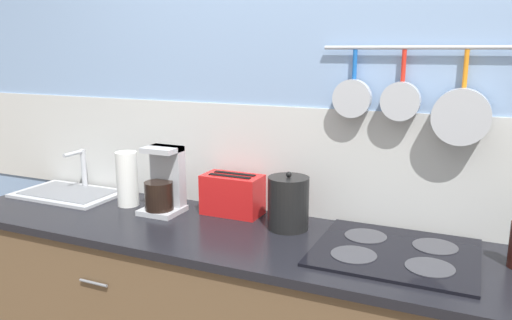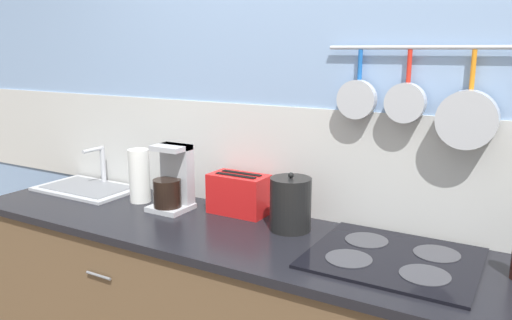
# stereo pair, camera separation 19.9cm
# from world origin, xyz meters

# --- Properties ---
(wall_back) EXTENTS (7.20, 0.16, 2.60)m
(wall_back) POSITION_xyz_m (0.00, 0.36, 1.28)
(wall_back) COLOR #84A3CC
(wall_back) RESTS_ON ground_plane
(countertop) EXTENTS (3.39, 0.64, 0.03)m
(countertop) POSITION_xyz_m (0.00, 0.00, 0.89)
(countertop) COLOR black
(countertop) RESTS_ON cabinet_base
(sink_basin) EXTENTS (0.54, 0.33, 0.22)m
(sink_basin) POSITION_xyz_m (-1.38, 0.14, 0.93)
(sink_basin) COLOR #B7BABF
(sink_basin) RESTS_ON countertop
(paper_towel_roll) EXTENTS (0.10, 0.10, 0.27)m
(paper_towel_roll) POSITION_xyz_m (-0.98, 0.12, 1.05)
(paper_towel_roll) COLOR white
(paper_towel_roll) RESTS_ON countertop
(coffee_maker) EXTENTS (0.18, 0.18, 0.31)m
(coffee_maker) POSITION_xyz_m (-0.76, 0.11, 1.04)
(coffee_maker) COLOR #B7BABF
(coffee_maker) RESTS_ON countertop
(toaster) EXTENTS (0.29, 0.15, 0.19)m
(toaster) POSITION_xyz_m (-0.45, 0.21, 1.01)
(toaster) COLOR red
(toaster) RESTS_ON countertop
(kettle) EXTENTS (0.18, 0.18, 0.25)m
(kettle) POSITION_xyz_m (-0.15, 0.14, 1.03)
(kettle) COLOR black
(kettle) RESTS_ON countertop
(cooktop) EXTENTS (0.59, 0.51, 0.01)m
(cooktop) POSITION_xyz_m (0.32, 0.05, 0.92)
(cooktop) COLOR black
(cooktop) RESTS_ON countertop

